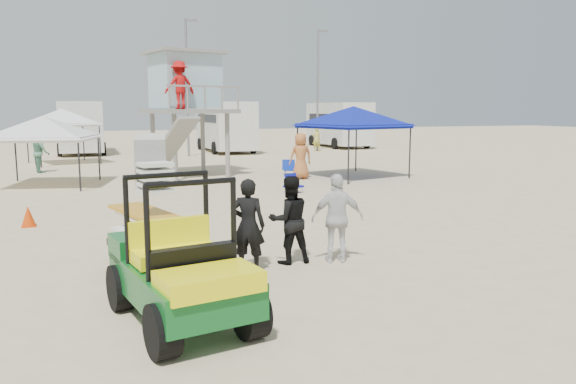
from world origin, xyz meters
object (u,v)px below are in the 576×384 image
object	(u,v)px
surf_trailer	(157,225)
canopy_blue	(353,110)
utility_cart	(179,258)
lifeguard_tower	(185,86)
man_left	(248,225)

from	to	relation	value
surf_trailer	canopy_blue	bearing A→B (deg)	50.39
utility_cart	canopy_blue	world-z (taller)	canopy_blue
surf_trailer	canopy_blue	size ratio (longest dim) A/B	0.60
surf_trailer	lifeguard_tower	xyz separation A→B (m)	(3.04, 14.12, 2.90)
surf_trailer	lifeguard_tower	size ratio (longest dim) A/B	0.50
man_left	lifeguard_tower	xyz separation A→B (m)	(1.52, 14.42, 2.94)
utility_cart	lifeguard_tower	world-z (taller)	lifeguard_tower
lifeguard_tower	canopy_blue	distance (m)	7.00
utility_cart	man_left	distance (m)	2.54
utility_cart	surf_trailer	size ratio (longest dim) A/B	1.08
lifeguard_tower	canopy_blue	bearing A→B (deg)	-23.73
utility_cart	surf_trailer	xyz separation A→B (m)	(0.01, 2.34, -0.03)
surf_trailer	lifeguard_tower	bearing A→B (deg)	77.86
utility_cart	canopy_blue	size ratio (longest dim) A/B	0.65
utility_cart	lifeguard_tower	size ratio (longest dim) A/B	0.54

